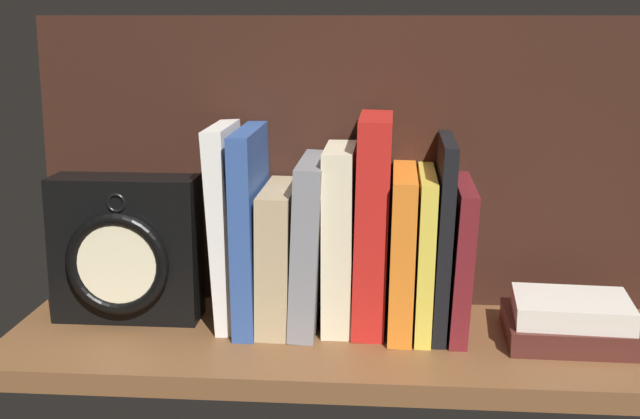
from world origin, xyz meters
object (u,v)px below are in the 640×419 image
(book_white_catcher, at_px, (228,225))
(book_blue_modern, at_px, (251,227))
(book_orange_pandolfini, at_px, (402,250))
(book_stack_side, at_px, (570,320))
(book_gray_chess, at_px, (310,242))
(book_cream_twain, at_px, (339,237))
(book_red_requiem, at_px, (373,223))
(book_tan_shortstories, at_px, (279,255))
(book_black_skeptic, at_px, (442,234))
(book_maroon_dawkins, at_px, (459,256))
(framed_clock, at_px, (125,250))
(book_yellow_seinlanguage, at_px, (424,251))

(book_white_catcher, xyz_separation_m, book_blue_modern, (0.03, 0.00, -0.00))
(book_orange_pandolfini, height_order, book_stack_side, book_orange_pandolfini)
(book_gray_chess, distance_m, book_orange_pandolfini, 0.11)
(book_cream_twain, xyz_separation_m, book_stack_side, (0.27, -0.04, -0.09))
(book_stack_side, bearing_deg, book_orange_pandolfini, 169.57)
(book_red_requiem, bearing_deg, book_stack_side, -8.83)
(book_tan_shortstories, height_order, book_black_skeptic, book_black_skeptic)
(book_orange_pandolfini, bearing_deg, book_maroon_dawkins, 0.00)
(book_blue_modern, bearing_deg, book_cream_twain, 0.00)
(book_maroon_dawkins, bearing_deg, book_white_catcher, 180.00)
(book_tan_shortstories, height_order, framed_clock, framed_clock)
(book_gray_chess, bearing_deg, book_blue_modern, 180.00)
(book_yellow_seinlanguage, xyz_separation_m, framed_clock, (-0.37, -0.01, -0.01))
(book_red_requiem, bearing_deg, book_white_catcher, 180.00)
(book_black_skeptic, bearing_deg, book_orange_pandolfini, 180.00)
(book_red_requiem, height_order, book_black_skeptic, book_red_requiem)
(book_white_catcher, distance_m, framed_clock, 0.13)
(book_white_catcher, bearing_deg, book_stack_side, -5.04)
(book_gray_chess, relative_size, book_cream_twain, 0.93)
(book_blue_modern, height_order, framed_clock, book_blue_modern)
(book_blue_modern, bearing_deg, book_stack_side, -5.41)
(book_yellow_seinlanguage, bearing_deg, book_white_catcher, 180.00)
(book_black_skeptic, bearing_deg, book_gray_chess, 180.00)
(book_stack_side, bearing_deg, book_cream_twain, 172.44)
(book_cream_twain, relative_size, book_maroon_dawkins, 1.23)
(book_tan_shortstories, height_order, book_red_requiem, book_red_requiem)
(book_tan_shortstories, bearing_deg, book_yellow_seinlanguage, 0.00)
(book_yellow_seinlanguage, height_order, book_maroon_dawkins, book_yellow_seinlanguage)
(book_white_catcher, distance_m, book_orange_pandolfini, 0.22)
(book_red_requiem, relative_size, book_orange_pandolfini, 1.34)
(book_cream_twain, distance_m, book_stack_side, 0.29)
(book_white_catcher, relative_size, book_black_skeptic, 1.06)
(book_white_catcher, distance_m, book_yellow_seinlanguage, 0.24)
(book_gray_chess, distance_m, book_maroon_dawkins, 0.18)
(book_white_catcher, height_order, book_red_requiem, book_red_requiem)
(book_gray_chess, relative_size, book_yellow_seinlanguage, 1.08)
(book_orange_pandolfini, distance_m, book_yellow_seinlanguage, 0.03)
(book_blue_modern, bearing_deg, book_gray_chess, 0.00)
(book_tan_shortstories, distance_m, book_red_requiem, 0.12)
(framed_clock, xyz_separation_m, book_stack_side, (0.54, -0.03, -0.06))
(book_gray_chess, xyz_separation_m, framed_clock, (-0.23, -0.01, -0.01))
(book_black_skeptic, bearing_deg, book_yellow_seinlanguage, 180.00)
(book_blue_modern, relative_size, book_yellow_seinlanguage, 1.26)
(book_red_requiem, bearing_deg, book_blue_modern, 180.00)
(book_cream_twain, bearing_deg, book_gray_chess, 180.00)
(book_blue_modern, distance_m, book_orange_pandolfini, 0.19)
(book_cream_twain, distance_m, book_orange_pandolfini, 0.08)
(book_white_catcher, bearing_deg, book_tan_shortstories, 0.00)
(book_white_catcher, xyz_separation_m, book_cream_twain, (0.14, 0.00, -0.01))
(framed_clock, distance_m, book_stack_side, 0.54)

